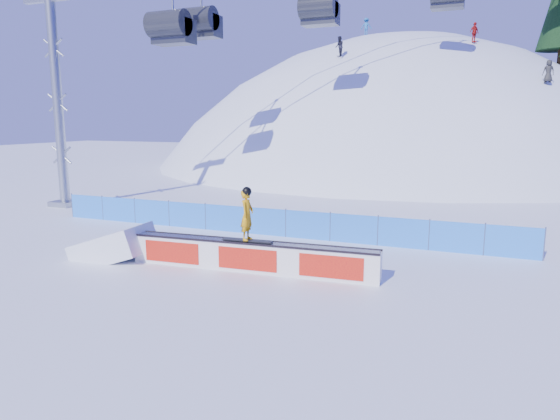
% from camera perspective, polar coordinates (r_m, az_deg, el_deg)
% --- Properties ---
extents(ground, '(160.00, 160.00, 0.00)m').
position_cam_1_polar(ground, '(18.25, -7.49, -5.83)').
color(ground, white).
rests_on(ground, ground).
extents(snow_hill, '(64.00, 64.00, 64.00)m').
position_cam_1_polar(snow_hill, '(62.30, 12.68, -11.66)').
color(snow_hill, white).
rests_on(snow_hill, ground).
extents(safety_fence, '(22.05, 0.05, 1.30)m').
position_cam_1_polar(safety_fence, '(22.01, -1.76, -1.33)').
color(safety_fence, '#287AEF').
rests_on(safety_fence, ground).
extents(rail_box, '(8.72, 1.19, 1.04)m').
position_cam_1_polar(rail_box, '(16.85, -3.42, -5.31)').
color(rail_box, white).
rests_on(rail_box, ground).
extents(snow_ramp, '(2.99, 1.98, 1.79)m').
position_cam_1_polar(snow_ramp, '(19.59, -18.42, -5.15)').
color(snow_ramp, white).
rests_on(snow_ramp, ground).
extents(snowboarder, '(1.76, 0.64, 1.83)m').
position_cam_1_polar(snowboarder, '(16.56, -3.79, -0.52)').
color(snowboarder, black).
rests_on(snowboarder, rail_box).
extents(distant_skiers, '(16.94, 10.34, 7.33)m').
position_cam_1_polar(distant_skiers, '(47.76, 15.04, 18.19)').
color(distant_skiers, black).
rests_on(distant_skiers, ground).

